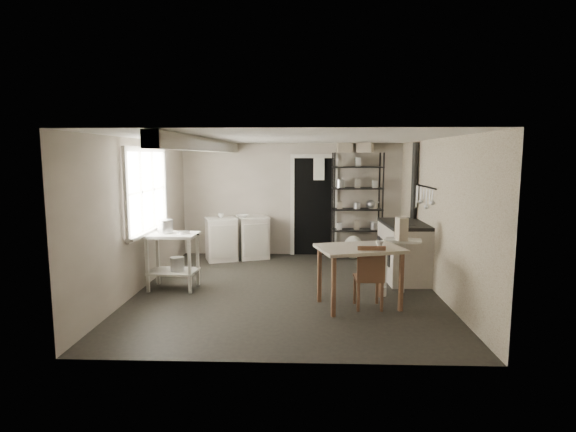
{
  "coord_description": "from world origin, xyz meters",
  "views": [
    {
      "loc": [
        0.26,
        -6.72,
        2.04
      ],
      "look_at": [
        0.0,
        0.3,
        1.1
      ],
      "focal_mm": 28.0,
      "sensor_mm": 36.0,
      "label": 1
    }
  ],
  "objects_px": {
    "prep_table": "(173,263)",
    "chair": "(368,273)",
    "base_cabinets": "(237,236)",
    "stockpot": "(165,228)",
    "work_table": "(359,279)",
    "flour_sack": "(353,247)",
    "shelf_rack": "(357,211)",
    "stove": "(404,253)"
  },
  "relations": [
    {
      "from": "prep_table",
      "to": "flour_sack",
      "type": "height_order",
      "value": "prep_table"
    },
    {
      "from": "shelf_rack",
      "to": "flour_sack",
      "type": "bearing_deg",
      "value": -116.8
    },
    {
      "from": "stockpot",
      "to": "base_cabinets",
      "type": "bearing_deg",
      "value": 67.79
    },
    {
      "from": "stockpot",
      "to": "base_cabinets",
      "type": "relative_size",
      "value": 0.2
    },
    {
      "from": "work_table",
      "to": "flour_sack",
      "type": "height_order",
      "value": "work_table"
    },
    {
      "from": "stockpot",
      "to": "flour_sack",
      "type": "height_order",
      "value": "stockpot"
    },
    {
      "from": "shelf_rack",
      "to": "stove",
      "type": "relative_size",
      "value": 1.75
    },
    {
      "from": "stove",
      "to": "prep_table",
      "type": "bearing_deg",
      "value": -171.87
    },
    {
      "from": "stove",
      "to": "stockpot",
      "type": "bearing_deg",
      "value": -173.22
    },
    {
      "from": "work_table",
      "to": "flour_sack",
      "type": "relative_size",
      "value": 2.36
    },
    {
      "from": "prep_table",
      "to": "stove",
      "type": "distance_m",
      "value": 3.75
    },
    {
      "from": "base_cabinets",
      "to": "shelf_rack",
      "type": "height_order",
      "value": "shelf_rack"
    },
    {
      "from": "base_cabinets",
      "to": "shelf_rack",
      "type": "xyz_separation_m",
      "value": [
        2.39,
        0.27,
        0.49
      ]
    },
    {
      "from": "prep_table",
      "to": "stove",
      "type": "bearing_deg",
      "value": 10.65
    },
    {
      "from": "prep_table",
      "to": "stockpot",
      "type": "height_order",
      "value": "stockpot"
    },
    {
      "from": "stockpot",
      "to": "flour_sack",
      "type": "relative_size",
      "value": 0.55
    },
    {
      "from": "shelf_rack",
      "to": "stockpot",
      "type": "bearing_deg",
      "value": -147.85
    },
    {
      "from": "work_table",
      "to": "chair",
      "type": "distance_m",
      "value": 0.17
    },
    {
      "from": "base_cabinets",
      "to": "prep_table",
      "type": "bearing_deg",
      "value": -128.38
    },
    {
      "from": "base_cabinets",
      "to": "chair",
      "type": "distance_m",
      "value": 3.59
    },
    {
      "from": "work_table",
      "to": "flour_sack",
      "type": "xyz_separation_m",
      "value": [
        0.24,
        2.89,
        -0.14
      ]
    },
    {
      "from": "base_cabinets",
      "to": "chair",
      "type": "relative_size",
      "value": 1.45
    },
    {
      "from": "flour_sack",
      "to": "stockpot",
      "type": "bearing_deg",
      "value": -146.28
    },
    {
      "from": "stove",
      "to": "chair",
      "type": "bearing_deg",
      "value": -120.93
    },
    {
      "from": "stockpot",
      "to": "flour_sack",
      "type": "distance_m",
      "value": 3.82
    },
    {
      "from": "chair",
      "to": "stockpot",
      "type": "bearing_deg",
      "value": 161.66
    },
    {
      "from": "stockpot",
      "to": "work_table",
      "type": "height_order",
      "value": "stockpot"
    },
    {
      "from": "base_cabinets",
      "to": "work_table",
      "type": "distance_m",
      "value": 3.48
    },
    {
      "from": "stockpot",
      "to": "base_cabinets",
      "type": "height_order",
      "value": "stockpot"
    },
    {
      "from": "stove",
      "to": "work_table",
      "type": "xyz_separation_m",
      "value": [
        -0.92,
        -1.43,
        -0.06
      ]
    },
    {
      "from": "work_table",
      "to": "chair",
      "type": "relative_size",
      "value": 1.23
    },
    {
      "from": "stove",
      "to": "flour_sack",
      "type": "bearing_deg",
      "value": 112.43
    },
    {
      "from": "stockpot",
      "to": "work_table",
      "type": "relative_size",
      "value": 0.23
    },
    {
      "from": "shelf_rack",
      "to": "chair",
      "type": "height_order",
      "value": "shelf_rack"
    },
    {
      "from": "stove",
      "to": "flour_sack",
      "type": "height_order",
      "value": "stove"
    },
    {
      "from": "prep_table",
      "to": "chair",
      "type": "relative_size",
      "value": 0.98
    },
    {
      "from": "stockpot",
      "to": "stove",
      "type": "height_order",
      "value": "stockpot"
    },
    {
      "from": "chair",
      "to": "flour_sack",
      "type": "relative_size",
      "value": 1.91
    },
    {
      "from": "shelf_rack",
      "to": "stove",
      "type": "distance_m",
      "value": 1.82
    },
    {
      "from": "stockpot",
      "to": "chair",
      "type": "bearing_deg",
      "value": -15.79
    },
    {
      "from": "prep_table",
      "to": "stove",
      "type": "xyz_separation_m",
      "value": [
        3.68,
        0.69,
        0.04
      ]
    },
    {
      "from": "prep_table",
      "to": "chair",
      "type": "distance_m",
      "value": 2.99
    }
  ]
}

